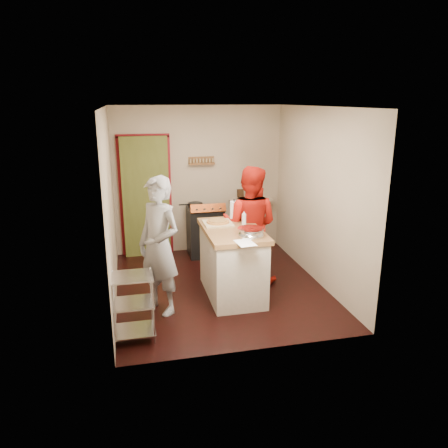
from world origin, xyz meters
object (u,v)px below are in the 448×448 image
Objects in this scene: person_stripe at (159,246)px; person_red at (250,225)px; stove at (205,231)px; island at (232,260)px; wire_shelving at (133,304)px.

person_stripe is 1.02× the size of person_red.
island is at bearing -87.54° from stove.
wire_shelving is at bearing -116.85° from stove.
stove is at bearing 114.89° from person_stripe.
person_red is at bearing -70.58° from stove.
person_red is (1.78, 1.35, 0.45)m from wire_shelving.
person_stripe reaches higher than stove.
island is (1.40, 0.91, 0.08)m from wire_shelving.
person_stripe reaches higher than island.
wire_shelving is at bearing 67.44° from person_red.
person_stripe is at bearing -164.78° from island.
person_stripe is at bearing 57.32° from person_red.
person_stripe is at bearing 59.60° from wire_shelving.
island is 1.14m from person_stripe.
wire_shelving is 0.45× the size of person_stripe.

